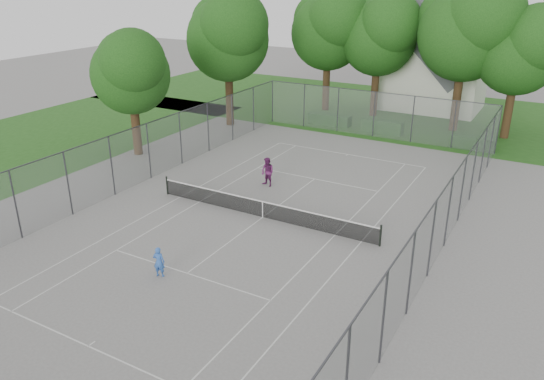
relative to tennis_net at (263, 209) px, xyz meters
The scene contains 17 objects.
ground 0.51m from the tennis_net, ahead, with size 120.00×120.00×0.00m, color slate.
grass_far 26.00m from the tennis_net, 90.00° to the left, with size 60.00×20.00×0.00m, color #204E16.
court_markings 0.50m from the tennis_net, ahead, with size 11.03×23.83×0.01m.
tennis_net is the anchor object (origin of this frame).
perimeter_fence 1.30m from the tennis_net, ahead, with size 18.08×34.08×3.52m.
tree_far_left 25.03m from the tennis_net, 106.19° to the left, with size 7.55×6.90×10.86m.
tree_far_midleft 24.25m from the tennis_net, 95.14° to the left, with size 7.33×6.69×10.54m.
tree_far_midright 23.73m from the tennis_net, 76.65° to the left, with size 8.21×7.50×11.81m.
tree_far_right 24.33m from the tennis_net, 67.16° to the left, with size 6.98×6.37×10.03m.
tree_side_back 19.72m from the tennis_net, 128.79° to the left, with size 7.55×6.90×10.86m.
tree_side_front 14.79m from the tennis_net, 160.04° to the left, with size 6.07×5.54×8.72m.
hedge_left 19.03m from the tennis_net, 103.18° to the left, with size 3.61×1.08×0.90m, color #1A4516.
hedge_mid 18.36m from the tennis_net, 89.04° to the left, with size 3.25×0.93×1.02m, color #1A4516.
hedge_right 19.19m from the tennis_net, 67.54° to the left, with size 3.03×1.11×0.91m, color #1A4516.
house 28.95m from the tennis_net, 86.98° to the left, with size 8.80×6.82×10.95m.
girl_player 7.17m from the tennis_net, 96.96° to the right, with size 0.50×0.33×1.37m, color blue.
woman_player 4.47m from the tennis_net, 116.56° to the left, with size 0.86×0.67×1.76m, color #622056.
Camera 1 is at (12.80, -21.66, 11.97)m, focal length 35.00 mm.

